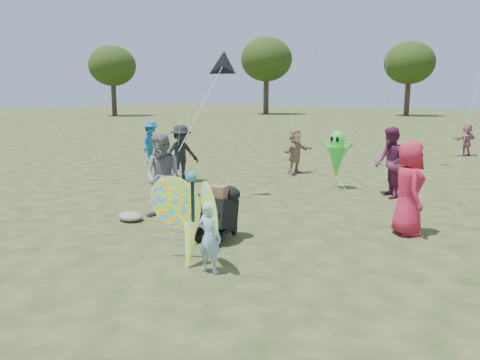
# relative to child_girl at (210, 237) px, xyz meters

# --- Properties ---
(ground) EXTENTS (160.00, 160.00, 0.00)m
(ground) POSITION_rel_child_girl_xyz_m (-0.77, 0.52, -0.58)
(ground) COLOR #51592B
(ground) RESTS_ON ground
(child_girl) EXTENTS (0.45, 0.32, 1.17)m
(child_girl) POSITION_rel_child_girl_xyz_m (0.00, 0.00, 0.00)
(child_girl) COLOR #98BFD8
(child_girl) RESTS_ON ground
(adult_man) EXTENTS (1.14, 1.01, 1.95)m
(adult_man) POSITION_rel_child_girl_xyz_m (-3.00, 1.81, 0.39)
(adult_man) COLOR gray
(adult_man) RESTS_ON ground
(grey_bag) EXTENTS (0.60, 0.49, 0.19)m
(grey_bag) POSITION_rel_child_girl_xyz_m (-3.46, 1.20, -0.49)
(grey_bag) COLOR gray
(grey_bag) RESTS_ON ground
(crowd_a) EXTENTS (1.02, 1.10, 1.90)m
(crowd_a) POSITION_rel_child_girl_xyz_m (1.76, 4.03, 0.36)
(crowd_a) COLOR #BC1E3A
(crowd_a) RESTS_ON ground
(crowd_b) EXTENTS (1.01, 1.33, 1.83)m
(crowd_b) POSITION_rel_child_girl_xyz_m (-5.86, 5.20, 0.33)
(crowd_b) COLOR black
(crowd_b) RESTS_ON ground
(crowd_d) EXTENTS (0.65, 1.52, 1.59)m
(crowd_d) POSITION_rel_child_girl_xyz_m (-3.82, 8.82, 0.21)
(crowd_d) COLOR tan
(crowd_d) RESTS_ON ground
(crowd_e) EXTENTS (1.17, 1.19, 1.94)m
(crowd_e) POSITION_rel_child_girl_xyz_m (0.23, 7.10, 0.39)
(crowd_e) COLOR #67224A
(crowd_e) RESTS_ON ground
(crowd_i) EXTENTS (0.95, 1.27, 1.75)m
(crowd_i) POSITION_rel_child_girl_xyz_m (-9.45, 7.09, 0.29)
(crowd_i) COLOR #1E67A4
(crowd_i) RESTS_ON ground
(crowd_j) EXTENTS (0.97, 1.42, 1.47)m
(crowd_j) POSITION_rel_child_girl_xyz_m (-0.17, 17.57, 0.15)
(crowd_j) COLOR #BF6D81
(crowd_j) RESTS_ON ground
(jogging_stroller) EXTENTS (0.67, 1.12, 1.09)m
(jogging_stroller) POSITION_rel_child_girl_xyz_m (-0.96, 1.41, 0.03)
(jogging_stroller) COLOR black
(jogging_stroller) RESTS_ON ground
(butterfly_kite) EXTENTS (1.74, 0.75, 1.77)m
(butterfly_kite) POSITION_rel_child_girl_xyz_m (-0.47, 0.07, 0.21)
(butterfly_kite) COLOR orange
(butterfly_kite) RESTS_ON ground
(delta_kite_rig) EXTENTS (1.16, 2.69, 2.36)m
(delta_kite_rig) POSITION_rel_child_girl_xyz_m (-3.30, 4.25, 2.92)
(delta_kite_rig) COLOR black
(delta_kite_rig) RESTS_ON ground
(alien_kite) EXTENTS (1.12, 0.69, 1.74)m
(alien_kite) POSITION_rel_child_girl_xyz_m (-1.46, 7.29, 0.39)
(alien_kite) COLOR #37EA42
(alien_kite) RESTS_ON ground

